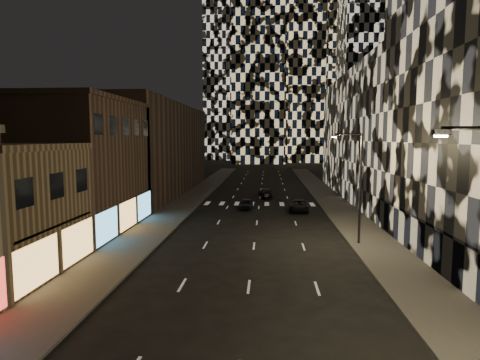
# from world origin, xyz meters

# --- Properties ---
(sidewalk_left) EXTENTS (4.00, 120.00, 0.15)m
(sidewalk_left) POSITION_xyz_m (-10.00, 50.00, 0.07)
(sidewalk_left) COLOR #47443F
(sidewalk_left) RESTS_ON ground
(sidewalk_right) EXTENTS (4.00, 120.00, 0.15)m
(sidewalk_right) POSITION_xyz_m (10.00, 50.00, 0.07)
(sidewalk_right) COLOR #47443F
(sidewalk_right) RESTS_ON ground
(curb_left) EXTENTS (0.20, 120.00, 0.15)m
(curb_left) POSITION_xyz_m (-7.90, 50.00, 0.07)
(curb_left) COLOR #4C4C47
(curb_left) RESTS_ON ground
(curb_right) EXTENTS (0.20, 120.00, 0.15)m
(curb_right) POSITION_xyz_m (7.90, 50.00, 0.07)
(curb_right) COLOR #4C4C47
(curb_right) RESTS_ON ground
(retail_brown) EXTENTS (10.00, 15.00, 12.00)m
(retail_brown) POSITION_xyz_m (-17.00, 33.50, 6.00)
(retail_brown) COLOR #4F392C
(retail_brown) RESTS_ON ground
(retail_filler_left) EXTENTS (10.00, 40.00, 14.00)m
(retail_filler_left) POSITION_xyz_m (-17.00, 60.00, 7.00)
(retail_filler_left) COLOR #4F392C
(retail_filler_left) RESTS_ON ground
(midrise_base) EXTENTS (0.60, 25.00, 3.00)m
(midrise_base) POSITION_xyz_m (12.30, 24.50, 1.50)
(midrise_base) COLOR #383838
(midrise_base) RESTS_ON ground
(midrise_filler_right) EXTENTS (16.00, 40.00, 18.00)m
(midrise_filler_right) POSITION_xyz_m (20.00, 57.00, 9.00)
(midrise_filler_right) COLOR #232326
(midrise_filler_right) RESTS_ON ground
(tower_right_mid) EXTENTS (20.00, 20.00, 100.00)m
(tower_right_mid) POSITION_xyz_m (35.00, 135.00, 50.00)
(tower_right_mid) COLOR black
(tower_right_mid) RESTS_ON ground
(tower_left_back) EXTENTS (24.00, 24.00, 120.00)m
(tower_left_back) POSITION_xyz_m (-12.00, 165.00, 60.00)
(tower_left_back) COLOR black
(tower_left_back) RESTS_ON ground
(tower_center_low) EXTENTS (18.00, 18.00, 95.00)m
(tower_center_low) POSITION_xyz_m (-2.00, 140.00, 47.50)
(tower_center_low) COLOR black
(tower_center_low) RESTS_ON ground
(streetlight_far) EXTENTS (2.55, 0.25, 9.00)m
(streetlight_far) POSITION_xyz_m (8.35, 30.00, 5.35)
(streetlight_far) COLOR black
(streetlight_far) RESTS_ON sidewalk_right
(car_dark_midlane) EXTENTS (1.74, 3.74, 1.24)m
(car_dark_midlane) POSITION_xyz_m (-1.54, 46.08, 0.62)
(car_dark_midlane) COLOR black
(car_dark_midlane) RESTS_ON ground
(car_dark_oncoming) EXTENTS (2.31, 4.72, 1.32)m
(car_dark_oncoming) POSITION_xyz_m (0.80, 56.07, 0.66)
(car_dark_oncoming) COLOR black
(car_dark_oncoming) RESTS_ON ground
(car_dark_rightlane) EXTENTS (2.70, 5.03, 1.34)m
(car_dark_rightlane) POSITION_xyz_m (4.88, 44.75, 0.67)
(car_dark_rightlane) COLOR black
(car_dark_rightlane) RESTS_ON ground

